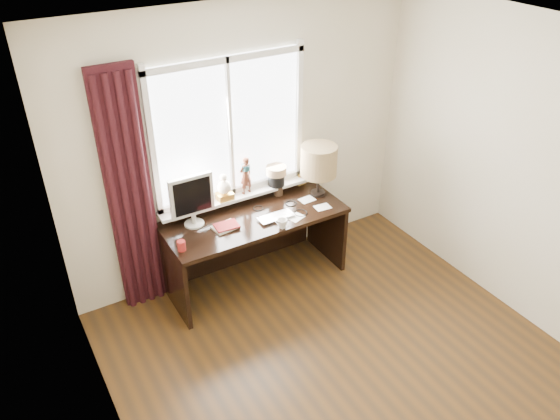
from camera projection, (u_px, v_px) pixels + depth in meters
floor at (366, 389)px, 4.28m from camera, size 3.50×4.00×0.00m
ceiling at (407, 59)px, 2.91m from camera, size 3.50×4.00×0.00m
wall_back at (244, 145)px, 5.06m from camera, size 3.50×0.00×2.60m
wall_left at (121, 356)px, 2.84m from camera, size 0.00×4.00×2.60m
wall_right at (553, 189)px, 4.35m from camera, size 0.00×4.00×2.60m
laptop at (276, 217)px, 4.99m from camera, size 0.34×0.22×0.03m
mug at (282, 223)px, 4.84m from camera, size 0.12×0.12×0.09m
red_cup at (181, 246)px, 4.55m from camera, size 0.07×0.07×0.09m
window at (231, 150)px, 4.96m from camera, size 1.52×0.22×1.40m
curtain at (130, 197)px, 4.60m from camera, size 0.38×0.09×2.25m
desk at (250, 233)px, 5.24m from camera, size 1.70×0.70×0.75m
monitor at (192, 198)px, 4.77m from camera, size 0.40×0.18×0.49m
notebook_stack at (226, 226)px, 4.86m from camera, size 0.24×0.18×0.03m
brush_holder at (278, 189)px, 5.34m from camera, size 0.09×0.09×0.25m
icon_frame at (302, 179)px, 5.51m from camera, size 0.10×0.04×0.13m
table_lamp at (319, 161)px, 5.18m from camera, size 0.35×0.35×0.52m
loose_papers at (309, 208)px, 5.15m from camera, size 0.48×0.36×0.00m
desk_cables at (287, 209)px, 5.13m from camera, size 0.44×0.40×0.01m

